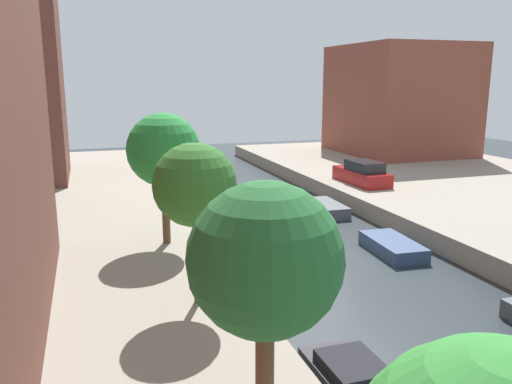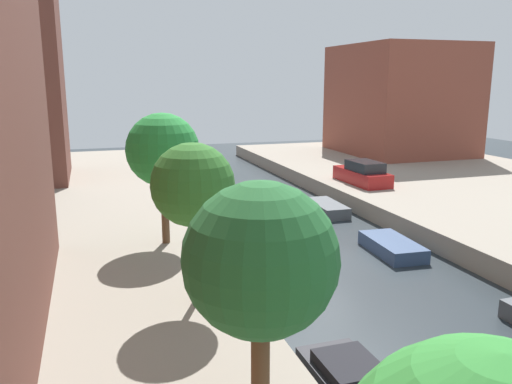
{
  "view_description": "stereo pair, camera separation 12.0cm",
  "coord_description": "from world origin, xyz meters",
  "px_view_note": "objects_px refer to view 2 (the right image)",
  "views": [
    {
      "loc": [
        -9.64,
        -19.37,
        7.67
      ],
      "look_at": [
        -0.81,
        7.42,
        1.51
      ],
      "focal_mm": 36.05,
      "sensor_mm": 36.0,
      "label": 1
    },
    {
      "loc": [
        -9.53,
        -19.41,
        7.67
      ],
      "look_at": [
        -0.81,
        7.42,
        1.51
      ],
      "focal_mm": 36.05,
      "sensor_mm": 36.0,
      "label": 2
    }
  ],
  "objects_px": {
    "parked_car": "(363,174)",
    "moored_boat_left_4": "(183,196)",
    "moored_boat_left_2": "(253,277)",
    "moored_boat_left_1": "(349,381)",
    "moored_boat_right_3": "(392,247)",
    "street_tree_2": "(193,185)",
    "moored_boat_left_3": "(216,227)",
    "street_tree_3": "(163,150)",
    "low_block_right": "(400,100)",
    "street_tree_1": "(261,261)",
    "moored_boat_right_4": "(327,208)"
  },
  "relations": [
    {
      "from": "moored_boat_left_3",
      "to": "moored_boat_left_4",
      "type": "xyz_separation_m",
      "value": [
        -0.45,
        7.32,
        0.07
      ]
    },
    {
      "from": "moored_boat_right_3",
      "to": "street_tree_2",
      "type": "bearing_deg",
      "value": -155.12
    },
    {
      "from": "moored_boat_left_2",
      "to": "moored_boat_right_3",
      "type": "xyz_separation_m",
      "value": [
        7.13,
        1.62,
        -0.04
      ]
    },
    {
      "from": "moored_boat_left_1",
      "to": "moored_boat_left_4",
      "type": "relative_size",
      "value": 0.77
    },
    {
      "from": "low_block_right",
      "to": "moored_boat_right_4",
      "type": "height_order",
      "value": "low_block_right"
    },
    {
      "from": "street_tree_2",
      "to": "street_tree_1",
      "type": "bearing_deg",
      "value": -90.0
    },
    {
      "from": "street_tree_1",
      "to": "street_tree_2",
      "type": "distance_m",
      "value": 6.27
    },
    {
      "from": "low_block_right",
      "to": "street_tree_3",
      "type": "height_order",
      "value": "low_block_right"
    },
    {
      "from": "moored_boat_right_3",
      "to": "moored_boat_left_1",
      "type": "bearing_deg",
      "value": -127.71
    },
    {
      "from": "low_block_right",
      "to": "street_tree_3",
      "type": "xyz_separation_m",
      "value": [
        -24.74,
        -20.91,
        -1.01
      ]
    },
    {
      "from": "street_tree_3",
      "to": "moored_boat_left_1",
      "type": "relative_size",
      "value": 1.78
    },
    {
      "from": "moored_boat_left_1",
      "to": "moored_boat_right_3",
      "type": "height_order",
      "value": "moored_boat_left_1"
    },
    {
      "from": "moored_boat_left_3",
      "to": "moored_boat_right_3",
      "type": "relative_size",
      "value": 1.06
    },
    {
      "from": "moored_boat_right_4",
      "to": "street_tree_1",
      "type": "bearing_deg",
      "value": -119.24
    },
    {
      "from": "moored_boat_left_1",
      "to": "moored_boat_left_4",
      "type": "xyz_separation_m",
      "value": [
        -0.26,
        21.91,
        -0.01
      ]
    },
    {
      "from": "street_tree_1",
      "to": "moored_boat_left_4",
      "type": "bearing_deg",
      "value": 83.6
    },
    {
      "from": "moored_boat_right_3",
      "to": "low_block_right",
      "type": "bearing_deg",
      "value": 56.63
    },
    {
      "from": "parked_car",
      "to": "moored_boat_right_4",
      "type": "height_order",
      "value": "parked_car"
    },
    {
      "from": "moored_boat_left_2",
      "to": "moored_boat_left_4",
      "type": "relative_size",
      "value": 0.99
    },
    {
      "from": "moored_boat_left_1",
      "to": "moored_boat_right_3",
      "type": "distance_m",
      "value": 11.44
    },
    {
      "from": "street_tree_3",
      "to": "moored_boat_right_3",
      "type": "height_order",
      "value": "street_tree_3"
    },
    {
      "from": "moored_boat_left_3",
      "to": "moored_boat_left_4",
      "type": "bearing_deg",
      "value": 93.54
    },
    {
      "from": "street_tree_2",
      "to": "moored_boat_left_2",
      "type": "bearing_deg",
      "value": 46.9
    },
    {
      "from": "parked_car",
      "to": "moored_boat_left_4",
      "type": "xyz_separation_m",
      "value": [
        -11.5,
        2.58,
        -1.24
      ]
    },
    {
      "from": "moored_boat_left_3",
      "to": "moored_boat_left_4",
      "type": "height_order",
      "value": "moored_boat_left_4"
    },
    {
      "from": "moored_boat_right_3",
      "to": "moored_boat_right_4",
      "type": "relative_size",
      "value": 1.04
    },
    {
      "from": "moored_boat_left_1",
      "to": "moored_boat_left_3",
      "type": "distance_m",
      "value": 14.59
    },
    {
      "from": "moored_boat_left_1",
      "to": "moored_boat_left_2",
      "type": "xyz_separation_m",
      "value": [
        -0.13,
        7.43,
        -0.06
      ]
    },
    {
      "from": "moored_boat_left_3",
      "to": "moored_boat_right_4",
      "type": "relative_size",
      "value": 1.1
    },
    {
      "from": "street_tree_2",
      "to": "moored_boat_left_1",
      "type": "xyz_separation_m",
      "value": [
        2.92,
        -4.45,
        -4.25
      ]
    },
    {
      "from": "street_tree_3",
      "to": "moored_boat_right_3",
      "type": "relative_size",
      "value": 1.49
    },
    {
      "from": "street_tree_3",
      "to": "street_tree_1",
      "type": "bearing_deg",
      "value": -90.0
    },
    {
      "from": "moored_boat_left_3",
      "to": "street_tree_2",
      "type": "bearing_deg",
      "value": -107.06
    },
    {
      "from": "street_tree_2",
      "to": "moored_boat_left_4",
      "type": "height_order",
      "value": "street_tree_2"
    },
    {
      "from": "street_tree_1",
      "to": "moored_boat_left_2",
      "type": "relative_size",
      "value": 1.28
    },
    {
      "from": "street_tree_3",
      "to": "moored_boat_right_3",
      "type": "distance_m",
      "value": 11.05
    },
    {
      "from": "street_tree_3",
      "to": "parked_car",
      "type": "xyz_separation_m",
      "value": [
        14.16,
        8.68,
        -3.26
      ]
    },
    {
      "from": "street_tree_2",
      "to": "moored_boat_left_3",
      "type": "distance_m",
      "value": 11.46
    },
    {
      "from": "low_block_right",
      "to": "moored_boat_right_4",
      "type": "distance_m",
      "value": 21.79
    },
    {
      "from": "street_tree_2",
      "to": "street_tree_3",
      "type": "distance_m",
      "value": 6.2
    },
    {
      "from": "street_tree_2",
      "to": "moored_boat_left_4",
      "type": "xyz_separation_m",
      "value": [
        2.66,
        17.46,
        -4.26
      ]
    },
    {
      "from": "street_tree_1",
      "to": "moored_boat_left_1",
      "type": "distance_m",
      "value": 5.33
    },
    {
      "from": "moored_boat_left_2",
      "to": "parked_car",
      "type": "bearing_deg",
      "value": 46.29
    },
    {
      "from": "parked_car",
      "to": "moored_boat_left_1",
      "type": "relative_size",
      "value": 1.56
    },
    {
      "from": "moored_boat_left_2",
      "to": "moored_boat_left_4",
      "type": "bearing_deg",
      "value": 90.52
    },
    {
      "from": "street_tree_1",
      "to": "street_tree_3",
      "type": "height_order",
      "value": "street_tree_3"
    },
    {
      "from": "parked_car",
      "to": "moored_boat_right_3",
      "type": "distance_m",
      "value": 11.2
    },
    {
      "from": "street_tree_1",
      "to": "moored_boat_left_3",
      "type": "relative_size",
      "value": 1.29
    },
    {
      "from": "low_block_right",
      "to": "moored_boat_left_2",
      "type": "height_order",
      "value": "low_block_right"
    },
    {
      "from": "parked_car",
      "to": "street_tree_2",
      "type": "bearing_deg",
      "value": -133.58
    }
  ]
}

